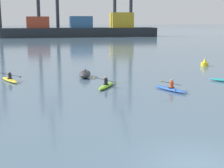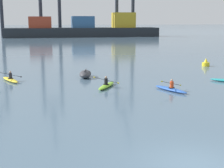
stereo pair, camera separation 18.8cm
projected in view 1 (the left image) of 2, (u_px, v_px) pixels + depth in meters
ground_plane at (197, 166)px, 12.40m from camera, size 800.00×800.00×0.00m
container_barge at (82, 29)px, 109.42m from camera, size 51.07×8.59×8.07m
capsized_dinghy at (85, 74)px, 31.44m from camera, size 1.70×2.79×0.76m
channel_buoy at (205, 63)px, 39.37m from camera, size 0.90×0.90×1.00m
kayak_lime at (106, 85)px, 26.88m from camera, size 2.25×3.23×0.95m
kayak_yellow at (10, 79)px, 29.54m from camera, size 2.03×3.35×1.00m
kayak_blue at (171, 89)px, 25.56m from camera, size 2.09×3.38×0.95m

